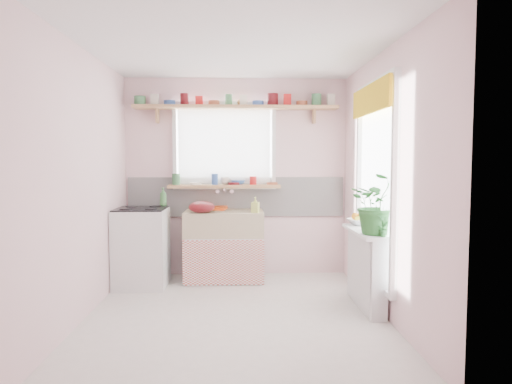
{
  "coord_description": "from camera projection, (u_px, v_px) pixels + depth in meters",
  "views": [
    {
      "loc": [
        0.04,
        -4.23,
        1.47
      ],
      "look_at": [
        0.21,
        0.55,
        1.13
      ],
      "focal_mm": 32.0,
      "sensor_mm": 36.0,
      "label": 1
    }
  ],
  "objects": [
    {
      "name": "room",
      "position": [
        295.0,
        169.0,
        5.1
      ],
      "size": [
        3.2,
        3.2,
        3.2
      ],
      "color": "silver",
      "rests_on": "ground"
    },
    {
      "name": "sink_unit",
      "position": [
        224.0,
        245.0,
        5.57
      ],
      "size": [
        0.95,
        0.65,
        1.11
      ],
      "color": "white",
      "rests_on": "ground"
    },
    {
      "name": "cooker",
      "position": [
        142.0,
        247.0,
        5.29
      ],
      "size": [
        0.58,
        0.58,
        0.93
      ],
      "color": "white",
      "rests_on": "ground"
    },
    {
      "name": "radiator_ledge",
      "position": [
        366.0,
        268.0,
        4.54
      ],
      "size": [
        0.22,
        0.95,
        0.78
      ],
      "color": "white",
      "rests_on": "ground"
    },
    {
      "name": "windowsill",
      "position": [
        224.0,
        186.0,
        5.71
      ],
      "size": [
        1.4,
        0.22,
        0.04
      ],
      "primitive_type": "cube",
      "color": "tan",
      "rests_on": "room"
    },
    {
      "name": "pine_shelf",
      "position": [
        236.0,
        107.0,
        5.64
      ],
      "size": [
        2.52,
        0.24,
        0.04
      ],
      "primitive_type": "cube",
      "color": "tan",
      "rests_on": "room"
    },
    {
      "name": "shelf_crockery",
      "position": [
        236.0,
        101.0,
        5.63
      ],
      "size": [
        2.47,
        0.11,
        0.12
      ],
      "color": "#3F7F4C",
      "rests_on": "pine_shelf"
    },
    {
      "name": "sill_crockery",
      "position": [
        220.0,
        180.0,
        5.7
      ],
      "size": [
        1.35,
        0.11,
        0.12
      ],
      "color": "#3F7F4C",
      "rests_on": "windowsill"
    },
    {
      "name": "dish_tray",
      "position": [
        211.0,
        208.0,
        5.74
      ],
      "size": [
        0.44,
        0.36,
        0.04
      ],
      "primitive_type": "cube",
      "rotation": [
        0.0,
        0.0,
        -0.16
      ],
      "color": "#F55215",
      "rests_on": "sink_unit"
    },
    {
      "name": "colander",
      "position": [
        202.0,
        207.0,
        5.34
      ],
      "size": [
        0.38,
        0.38,
        0.14
      ],
      "primitive_type": "ellipsoid",
      "rotation": [
        0.0,
        0.0,
        -0.28
      ],
      "color": "maroon",
      "rests_on": "sink_unit"
    },
    {
      "name": "jade_plant",
      "position": [
        378.0,
        204.0,
        4.24
      ],
      "size": [
        0.59,
        0.53,
        0.57
      ],
      "primitive_type": "imported",
      "rotation": [
        0.0,
        0.0,
        -0.18
      ],
      "color": "#2B6C2D",
      "rests_on": "radiator_ledge"
    },
    {
      "name": "fruit_bowl",
      "position": [
        360.0,
        222.0,
        4.87
      ],
      "size": [
        0.31,
        0.31,
        0.07
      ],
      "primitive_type": "imported",
      "rotation": [
        0.0,
        0.0,
        0.16
      ],
      "color": "silver",
      "rests_on": "radiator_ledge"
    },
    {
      "name": "herb_pot",
      "position": [
        383.0,
        224.0,
        4.11
      ],
      "size": [
        0.14,
        0.11,
        0.23
      ],
      "primitive_type": "imported",
      "rotation": [
        0.0,
        0.0,
        0.26
      ],
      "color": "#2A692E",
      "rests_on": "radiator_ledge"
    },
    {
      "name": "soap_bottle_sink",
      "position": [
        255.0,
        205.0,
        5.36
      ],
      "size": [
        0.11,
        0.11,
        0.18
      ],
      "primitive_type": "imported",
      "rotation": [
        0.0,
        0.0,
        -0.31
      ],
      "color": "#CADE62",
      "rests_on": "sink_unit"
    },
    {
      "name": "sill_cup",
      "position": [
        225.0,
        181.0,
        5.76
      ],
      "size": [
        0.13,
        0.13,
        0.09
      ],
      "primitive_type": "imported",
      "rotation": [
        0.0,
        0.0,
        -0.08
      ],
      "color": "beige",
      "rests_on": "windowsill"
    },
    {
      "name": "sill_bowl",
      "position": [
        238.0,
        182.0,
        5.77
      ],
      "size": [
        0.21,
        0.21,
        0.05
      ],
      "primitive_type": "imported",
      "rotation": [
        0.0,
        0.0,
        0.22
      ],
      "color": "#3562AF",
      "rests_on": "windowsill"
    },
    {
      "name": "shelf_vase",
      "position": [
        242.0,
        101.0,
        5.69
      ],
      "size": [
        0.16,
        0.16,
        0.13
      ],
      "primitive_type": "imported",
      "rotation": [
        0.0,
        0.0,
        0.24
      ],
      "color": "#9F6031",
      "rests_on": "pine_shelf"
    },
    {
      "name": "cooker_bottle",
      "position": [
        163.0,
        197.0,
        5.48
      ],
      "size": [
        0.11,
        0.11,
        0.22
      ],
      "primitive_type": "imported",
      "rotation": [
        0.0,
        0.0,
        -0.34
      ],
      "color": "#448946",
      "rests_on": "cooker"
    },
    {
      "name": "fruit",
      "position": [
        361.0,
        216.0,
        4.87
      ],
      "size": [
        0.2,
        0.14,
        0.1
      ],
      "color": "orange",
      "rests_on": "fruit_bowl"
    }
  ]
}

